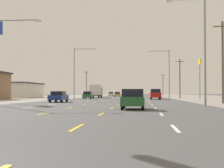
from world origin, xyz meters
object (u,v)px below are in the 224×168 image
Objects in this scene: hatchback_inner_left_farthest at (118,94)px; pole_sign_right_row_2 at (200,69)px; suv_far_right_mid at (155,94)px; sedan_center_turn_distant_b at (129,94)px; box_truck_far_left_far at (96,90)px; sedan_inner_right_farther at (138,94)px; streetlight_right_row_0 at (201,43)px; streetlight_left_row_1 at (76,69)px; streetlight_right_row_1 at (167,70)px; hatchback_far_left_distant_a at (111,94)px; hatchback_far_left_midfar at (88,95)px; hatchback_inner_right_nearest at (133,99)px; streetlight_left_row_0 at (2,54)px; sedan_far_left_near at (59,97)px.

hatchback_inner_left_farthest is 42.99m from pole_sign_right_row_2.
suv_far_right_mid is 1.09× the size of sedan_center_turn_distant_b.
sedan_inner_right_farther is (10.20, 16.33, -1.08)m from box_truck_far_left_far.
streetlight_right_row_0 is 43.10m from streetlight_left_row_1.
hatchback_inner_left_farthest is at bearing 108.46° from streetlight_right_row_1.
hatchback_far_left_distant_a is at bearing 103.51° from hatchback_inner_left_farthest.
streetlight_right_row_0 is at bearing -65.42° from hatchback_far_left_midfar.
streetlight_left_row_1 is at bearing -115.13° from sedan_inner_right_farther.
hatchback_far_left_midfar is 0.87× the size of sedan_inner_right_farther.
pole_sign_right_row_2 is (13.36, 46.87, 5.69)m from hatchback_inner_right_nearest.
streetlight_right_row_1 is (9.91, -58.04, 5.23)m from sedan_center_turn_distant_b.
hatchback_far_left_midfar is at bearing 85.59° from streetlight_left_row_0.
hatchback_far_left_midfar is at bearing 103.53° from hatchback_inner_right_nearest.
streetlight_left_row_1 is at bearing -103.67° from box_truck_far_left_far.
streetlight_left_row_1 is 19.38m from streetlight_right_row_1.
box_truck_far_left_far is 42.21m from hatchback_far_left_distant_a.
box_truck_far_left_far is (-0.03, 37.78, 1.08)m from sedan_far_left_near.
streetlight_right_row_0 reaches higher than box_truck_far_left_far.
sedan_far_left_near is 27.25m from streetlight_left_row_1.
sedan_center_turn_distant_b is 59.08m from streetlight_left_row_1.
streetlight_right_row_1 is (6.24, 44.87, 5.20)m from hatchback_inner_right_nearest.
hatchback_inner_right_nearest is 84.62m from hatchback_inner_left_farthest.
sedan_inner_right_farther is at bearing 96.05° from suv_far_right_mid.
streetlight_left_row_1 is (-6.20, -39.46, 5.59)m from hatchback_inner_left_farthest.
streetlight_left_row_0 is 38.47m from streetlight_left_row_1.
streetlight_left_row_1 reaches higher than streetlight_right_row_1.
streetlight_right_row_1 is at bearing -80.31° from sedan_center_turn_distant_b.
hatchback_far_left_distant_a is at bearing 107.19° from streetlight_right_row_1.
hatchback_far_left_midfar is 40.32m from streetlight_right_row_0.
hatchback_inner_right_nearest is 0.36× the size of streetlight_left_row_1.
hatchback_inner_right_nearest is 49.07m from pole_sign_right_row_2.
suv_far_right_mid is 0.57× the size of pole_sign_right_row_2.
sedan_far_left_near is at bearing 77.13° from streetlight_left_row_0.
sedan_inner_right_farther is 0.43× the size of streetlight_right_row_0.
sedan_far_left_near is at bearing -90.18° from hatchback_far_left_midfar.
suv_far_right_mid is 0.56× the size of streetlight_left_row_0.
hatchback_far_left_midfar is 17.46m from streetlight_right_row_1.
hatchback_far_left_midfar is (0.08, 24.44, 0.03)m from sedan_far_left_near.
sedan_far_left_near and sedan_inner_right_farther have the same top height.
sedan_center_turn_distant_b is (6.70, 84.56, 0.00)m from sedan_far_left_near.
box_truck_far_left_far is (-10.40, 56.14, 1.05)m from hatchback_inner_right_nearest.
sedan_inner_right_farther is (-3.65, 34.43, -0.27)m from suv_far_right_mid.
hatchback_far_left_midfar is at bearing -89.99° from hatchback_far_left_distant_a.
hatchback_inner_right_nearest is at bearing -95.19° from suv_far_right_mid.
sedan_center_turn_distant_b is 58.86m from pole_sign_right_row_2.
hatchback_far_left_distant_a is 0.46× the size of pole_sign_right_row_2.
hatchback_inner_right_nearest is 0.80× the size of suv_far_right_mid.
streetlight_right_row_1 reaches higher than sedan_center_turn_distant_b.
sedan_inner_right_farther is 1.15× the size of hatchback_far_left_distant_a.
suv_far_right_mid reaches higher than hatchback_far_left_midfar.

